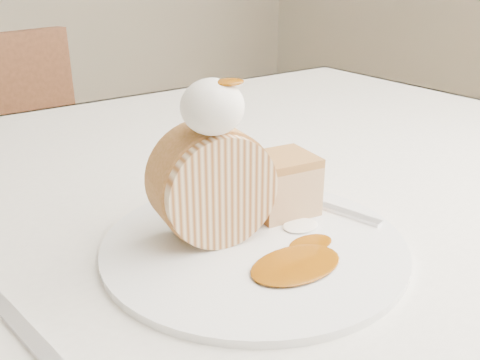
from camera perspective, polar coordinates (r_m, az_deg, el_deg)
table at (r=0.75m, az=-5.68°, el=-5.68°), size 1.40×0.90×0.75m
plate at (r=0.53m, az=1.51°, el=-6.89°), size 0.34×0.34×0.01m
roulade_slice at (r=0.52m, az=-2.97°, el=-0.48°), size 0.12×0.08×0.11m
cake_chunk at (r=0.58m, az=4.49°, el=-0.81°), size 0.07×0.07×0.06m
whipped_cream at (r=0.48m, az=-2.96°, el=7.80°), size 0.06×0.06×0.05m
caramel_drizzle at (r=0.47m, az=-1.22°, el=11.17°), size 0.03×0.02×0.01m
caramel_pool at (r=0.49m, az=5.98°, el=-8.94°), size 0.10×0.07×0.00m
fork at (r=0.60m, az=9.37°, el=-2.87°), size 0.06×0.18×0.00m
spoon at (r=0.47m, az=-22.59°, el=-14.00°), size 0.05×0.17×0.00m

